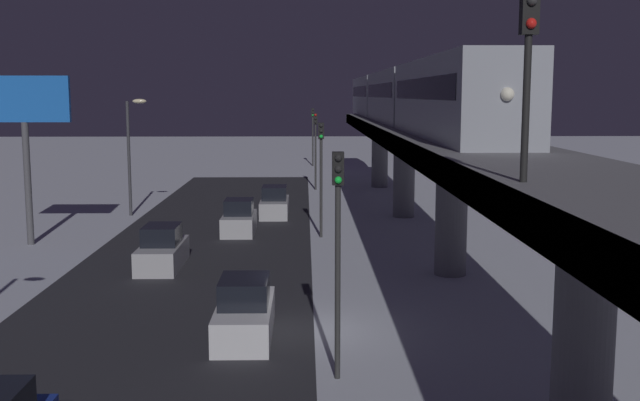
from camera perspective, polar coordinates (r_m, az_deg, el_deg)
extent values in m
plane|color=silver|center=(26.20, -1.35, -9.71)|extent=(240.00, 240.00, 0.00)
cube|color=#28282D|center=(26.71, -12.49, -9.54)|extent=(11.00, 96.66, 0.01)
cube|color=slate|center=(25.89, 13.30, 2.71)|extent=(5.00, 96.66, 0.80)
cube|color=#38383D|center=(25.40, 8.09, 2.75)|extent=(0.24, 94.72, 0.80)
cylinder|color=slate|center=(65.77, 4.49, 3.30)|extent=(1.40, 1.40, 5.28)
cylinder|color=slate|center=(49.84, 6.29, 1.79)|extent=(1.40, 1.40, 5.28)
cylinder|color=slate|center=(34.06, 9.78, -1.13)|extent=(1.40, 1.40, 5.28)
cylinder|color=slate|center=(18.86, 19.14, -8.84)|extent=(1.40, 1.40, 5.28)
cube|color=#999EA8|center=(33.99, 9.88, 7.55)|extent=(2.90, 18.00, 3.40)
cube|color=black|center=(33.99, 9.89, 8.24)|extent=(2.94, 16.20, 0.90)
cube|color=#999EA8|center=(52.37, 5.98, 7.72)|extent=(2.90, 18.00, 3.40)
cube|color=black|center=(52.37, 5.98, 8.17)|extent=(2.94, 16.20, 0.90)
cube|color=#999EA8|center=(70.86, 4.11, 7.79)|extent=(2.90, 18.00, 3.40)
cube|color=black|center=(70.86, 4.11, 8.12)|extent=(2.94, 16.20, 0.90)
sphere|color=white|center=(25.16, 13.83, 7.72)|extent=(0.44, 0.44, 0.44)
cylinder|color=black|center=(16.82, 15.14, 6.76)|extent=(0.16, 0.16, 3.20)
cube|color=black|center=(16.90, 15.38, 13.38)|extent=(0.36, 0.28, 0.90)
sphere|color=#333333|center=(16.78, 15.57, 14.21)|extent=(0.22, 0.22, 0.22)
sphere|color=red|center=(16.73, 15.51, 12.64)|extent=(0.22, 0.22, 0.22)
cube|color=#B2B2B7|center=(44.20, -6.07, -1.73)|extent=(1.80, 4.13, 1.10)
cube|color=black|center=(44.04, -6.08, -0.46)|extent=(1.58, 1.98, 0.87)
cube|color=#B2B2B7|center=(50.28, -3.42, -0.52)|extent=(1.80, 4.66, 1.10)
cube|color=black|center=(50.14, -3.42, 0.59)|extent=(1.58, 2.24, 0.87)
cube|color=#B2B2B7|center=(36.08, -11.69, -4.05)|extent=(1.80, 4.60, 1.10)
cube|color=black|center=(35.89, -11.74, -2.51)|extent=(1.58, 2.21, 0.87)
cube|color=silver|center=(25.60, -5.64, -8.88)|extent=(1.80, 4.63, 1.10)
cube|color=black|center=(25.33, -5.67, -6.75)|extent=(1.58, 2.22, 0.87)
cylinder|color=#2D2D2D|center=(21.27, 1.33, -6.19)|extent=(0.16, 0.16, 5.50)
cube|color=black|center=(20.72, 1.36, 2.42)|extent=(0.32, 0.32, 0.90)
sphere|color=black|center=(20.52, 1.38, 3.20)|extent=(0.20, 0.20, 0.20)
sphere|color=black|center=(20.54, 1.38, 2.37)|extent=(0.20, 0.20, 0.20)
sphere|color=#19E53F|center=(20.57, 1.38, 1.54)|extent=(0.20, 0.20, 0.20)
cylinder|color=#2D2D2D|center=(42.34, 0.08, 0.90)|extent=(0.16, 0.16, 5.50)
cube|color=black|center=(42.07, 0.08, 5.23)|extent=(0.32, 0.32, 0.90)
sphere|color=black|center=(41.88, 0.09, 5.63)|extent=(0.20, 0.20, 0.20)
sphere|color=black|center=(41.89, 0.09, 5.22)|extent=(0.20, 0.20, 0.20)
sphere|color=#19E53F|center=(41.91, 0.09, 4.81)|extent=(0.20, 0.20, 0.20)
cylinder|color=#2D2D2D|center=(63.64, -0.34, 3.26)|extent=(0.16, 0.16, 5.50)
cube|color=black|center=(63.46, -0.34, 6.14)|extent=(0.32, 0.32, 0.90)
sphere|color=red|center=(63.27, -0.34, 6.41)|extent=(0.20, 0.20, 0.20)
sphere|color=black|center=(63.28, -0.34, 6.14)|extent=(0.20, 0.20, 0.20)
sphere|color=black|center=(63.29, -0.34, 5.87)|extent=(0.20, 0.20, 0.20)
cylinder|color=#2D2D2D|center=(84.99, -0.54, 4.44)|extent=(0.16, 0.16, 5.50)
cube|color=black|center=(84.86, -0.55, 6.60)|extent=(0.32, 0.32, 0.90)
sphere|color=black|center=(84.67, -0.54, 6.80)|extent=(0.20, 0.20, 0.20)
sphere|color=black|center=(84.68, -0.54, 6.60)|extent=(0.20, 0.20, 0.20)
sphere|color=#19E53F|center=(84.68, -0.54, 6.39)|extent=(0.20, 0.20, 0.20)
cylinder|color=#4C4C51|center=(43.10, -20.99, 1.16)|extent=(0.36, 0.36, 6.50)
cube|color=blue|center=(42.84, -21.29, 7.08)|extent=(4.80, 0.30, 2.40)
cylinder|color=#38383D|center=(51.44, -14.08, 3.03)|extent=(0.20, 0.20, 7.50)
ellipsoid|color=#F4E5B2|center=(51.10, -13.34, 7.24)|extent=(0.90, 0.44, 0.30)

